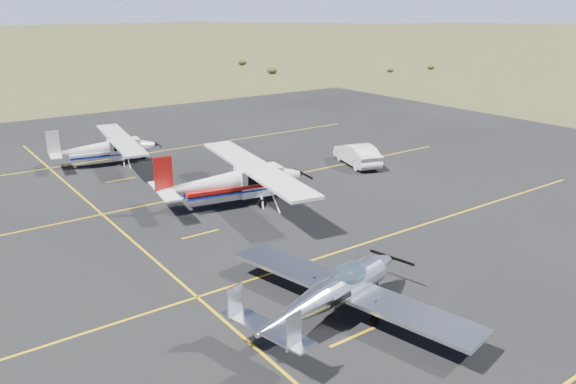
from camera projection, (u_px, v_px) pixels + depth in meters
name	position (u px, v px, depth m)	size (l,w,h in m)	color
ground	(350.00, 275.00, 23.17)	(1600.00, 1600.00, 0.00)	#383D1C
apron	(258.00, 224.00, 28.55)	(72.00, 72.00, 0.02)	black
aircraft_low_wing	(335.00, 291.00, 19.67)	(7.49, 10.29, 2.23)	silver
aircraft_cessna	(234.00, 180.00, 30.92)	(7.71, 12.71, 3.20)	white
aircraft_plain	(105.00, 148.00, 38.86)	(6.52, 10.76, 2.71)	silver
sedan	(357.00, 154.00, 38.92)	(1.62, 4.64, 1.53)	silver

